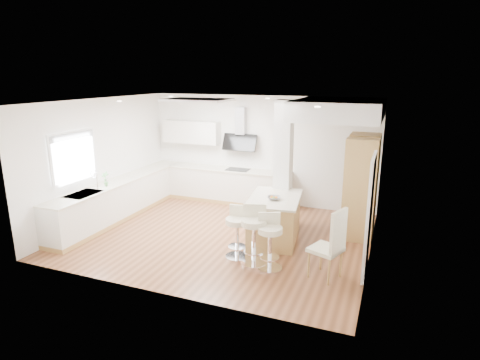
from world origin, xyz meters
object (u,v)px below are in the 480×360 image
at_px(bar_stool_b, 254,232).
at_px(bar_stool_c, 270,239).
at_px(bar_stool_a, 237,229).
at_px(dining_chair, 332,242).
at_px(peninsula, 274,218).

height_order(bar_stool_b, bar_stool_c, bar_stool_b).
bearing_deg(bar_stool_a, dining_chair, -11.53).
height_order(peninsula, bar_stool_c, bar_stool_c).
xyz_separation_m(peninsula, bar_stool_c, (0.29, -1.27, 0.10)).
bearing_deg(bar_stool_c, dining_chair, -24.32).
relative_size(bar_stool_a, bar_stool_c, 0.98).
relative_size(bar_stool_c, dining_chair, 0.80).
height_order(bar_stool_c, dining_chair, dining_chair).
xyz_separation_m(peninsula, bar_stool_b, (-0.03, -1.17, 0.14)).
distance_m(bar_stool_a, bar_stool_b, 0.39).
bearing_deg(peninsula, bar_stool_c, -84.88).
bearing_deg(dining_chair, bar_stool_c, -159.02).
xyz_separation_m(peninsula, bar_stool_a, (-0.40, -1.05, 0.09)).
height_order(bar_stool_a, dining_chair, dining_chair).
distance_m(bar_stool_b, dining_chair, 1.39).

